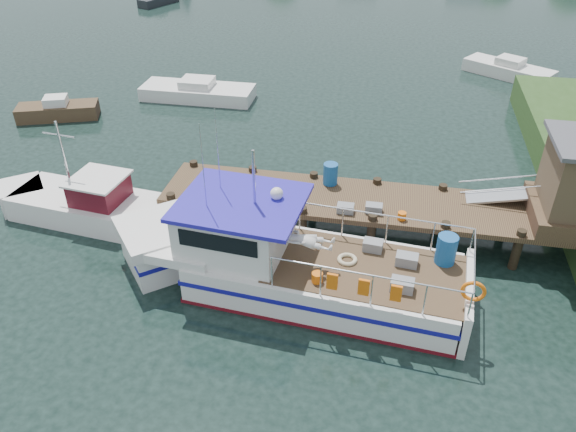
% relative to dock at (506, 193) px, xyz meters
% --- Properties ---
extents(ground_plane, '(160.00, 160.00, 0.00)m').
position_rel_dock_xyz_m(ground_plane, '(-6.51, -0.01, -2.24)').
color(ground_plane, black).
extents(dock, '(16.60, 3.00, 4.78)m').
position_rel_dock_xyz_m(dock, '(0.00, 0.00, 0.00)').
color(dock, '#473421').
rests_on(dock, ground).
extents(lobster_boat, '(12.31, 4.49, 5.91)m').
position_rel_dock_xyz_m(lobster_boat, '(-7.30, -3.79, -1.17)').
color(lobster_boat, silver).
rests_on(lobster_boat, ground).
extents(work_boat, '(7.80, 3.10, 4.08)m').
position_rel_dock_xyz_m(work_boat, '(-15.75, -1.19, -1.59)').
color(work_boat, silver).
rests_on(work_boat, ground).
extents(moored_rowboat, '(4.42, 2.77, 1.22)m').
position_rel_dock_xyz_m(moored_rowboat, '(-21.97, 7.54, -1.79)').
color(moored_rowboat, '#473421').
rests_on(moored_rowboat, ground).
extents(moored_a, '(6.50, 2.24, 1.19)m').
position_rel_dock_xyz_m(moored_a, '(-15.43, 11.66, -1.80)').
color(moored_a, silver).
rests_on(moored_a, ground).
extents(moored_b, '(5.66, 4.59, 1.22)m').
position_rel_dock_xyz_m(moored_b, '(2.85, 19.07, -1.79)').
color(moored_b, silver).
rests_on(moored_b, ground).
extents(moored_e, '(2.89, 4.22, 1.11)m').
position_rel_dock_xyz_m(moored_e, '(-26.55, 33.20, -1.83)').
color(moored_e, black).
rests_on(moored_e, ground).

